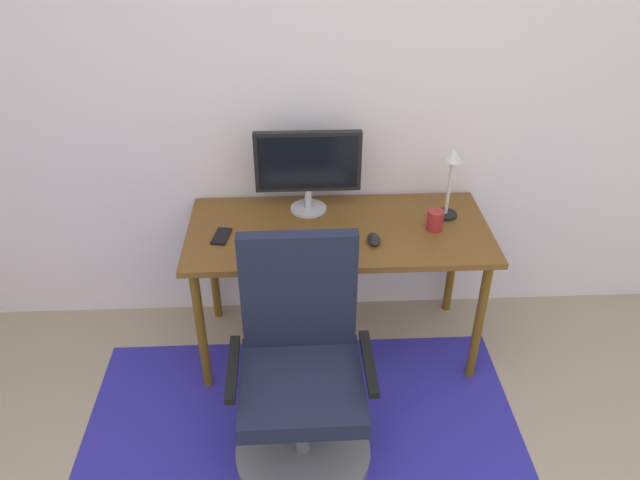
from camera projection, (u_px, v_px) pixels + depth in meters
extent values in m
cube|color=silver|center=(360.00, 84.00, 2.90)|extent=(6.00, 0.10, 2.60)
cube|color=#2D289B|center=(303.00, 437.00, 2.75)|extent=(2.00, 1.26, 0.01)
cube|color=brown|center=(339.00, 231.00, 2.88)|extent=(1.44, 0.65, 0.03)
cylinder|color=brown|center=(201.00, 331.00, 2.83)|extent=(0.04, 0.04, 0.70)
cylinder|color=brown|center=(479.00, 322.00, 2.88)|extent=(0.04, 0.04, 0.70)
cylinder|color=brown|center=(213.00, 265.00, 3.28)|extent=(0.04, 0.04, 0.70)
cylinder|color=brown|center=(453.00, 259.00, 3.33)|extent=(0.04, 0.04, 0.70)
cylinder|color=#B2B2B7|center=(308.00, 208.00, 3.02)|extent=(0.18, 0.18, 0.01)
cylinder|color=#B2B2B7|center=(308.00, 199.00, 2.99)|extent=(0.04, 0.04, 0.10)
cube|color=black|center=(308.00, 161.00, 2.88)|extent=(0.51, 0.04, 0.30)
cube|color=black|center=(308.00, 163.00, 2.86)|extent=(0.47, 0.00, 0.26)
cube|color=white|center=(309.00, 249.00, 2.71)|extent=(0.43, 0.13, 0.02)
ellipsoid|color=black|center=(374.00, 239.00, 2.76)|extent=(0.06, 0.10, 0.03)
cylinder|color=maroon|center=(435.00, 220.00, 2.84)|extent=(0.08, 0.08, 0.10)
cube|color=black|center=(221.00, 236.00, 2.81)|extent=(0.09, 0.15, 0.01)
cylinder|color=black|center=(445.00, 214.00, 2.97)|extent=(0.11, 0.11, 0.01)
cylinder|color=beige|center=(449.00, 187.00, 2.89)|extent=(0.02, 0.02, 0.28)
cone|color=beige|center=(453.00, 155.00, 2.79)|extent=(0.09, 0.09, 0.06)
cylinder|color=slate|center=(303.00, 452.00, 2.65)|extent=(0.59, 0.59, 0.05)
cylinder|color=slate|center=(302.00, 421.00, 2.54)|extent=(0.06, 0.06, 0.35)
cube|color=#191E33|center=(302.00, 385.00, 2.43)|extent=(0.50, 0.50, 0.08)
cube|color=#191E33|center=(299.00, 291.00, 2.44)|extent=(0.47, 0.07, 0.54)
cube|color=black|center=(233.00, 368.00, 2.35)|extent=(0.04, 0.35, 0.03)
cube|color=black|center=(369.00, 363.00, 2.38)|extent=(0.04, 0.35, 0.03)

